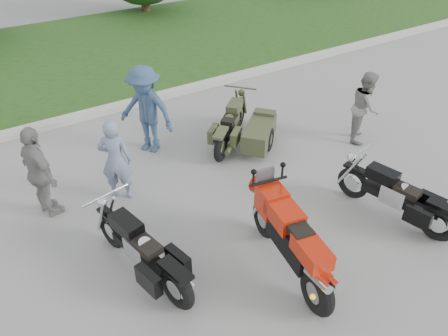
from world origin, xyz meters
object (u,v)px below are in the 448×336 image
sportbike_red (291,239)px  person_grey (365,107)px  cruiser_left (145,254)px  person_back (40,173)px  person_denim (146,110)px  person_stripe (116,160)px  cruiser_right (400,199)px  cruiser_sidecar (247,131)px

sportbike_red → person_grey: 4.43m
cruiser_left → person_back: (-0.86, 2.26, 0.41)m
cruiser_left → person_denim: (1.50, 3.24, 0.50)m
person_stripe → cruiser_left: bearing=113.7°
cruiser_left → cruiser_right: cruiser_left is taller
cruiser_left → person_back: bearing=98.5°
person_stripe → person_denim: size_ratio=0.84×
cruiser_left → cruiser_right: 4.32m
cruiser_right → sportbike_red: bearing=165.6°
cruiser_right → person_back: 6.06m
sportbike_red → person_grey: size_ratio=1.45×
cruiser_sidecar → person_grey: (2.35, -1.07, 0.40)m
cruiser_right → person_denim: 5.12m
cruiser_left → cruiser_sidecar: (3.34, 2.23, -0.06)m
person_grey → person_back: bearing=126.8°
sportbike_red → person_grey: (3.84, 2.19, 0.15)m
person_stripe → person_grey: 5.38m
cruiser_left → person_grey: 5.82m
person_stripe → person_back: size_ratio=0.93×
sportbike_red → person_grey: person_grey is taller
sportbike_red → person_denim: size_ratio=1.20×
person_stripe → person_back: bearing=24.2°
sportbike_red → cruiser_left: sportbike_red is taller
cruiser_sidecar → person_denim: bearing=-160.1°
cruiser_right → person_back: (-5.03, 3.36, 0.42)m
cruiser_right → cruiser_left: bearing=152.4°
person_back → cruiser_right: bearing=-139.3°
cruiser_sidecar → person_grey: size_ratio=1.20×
cruiser_left → cruiser_sidecar: bearing=21.4°
sportbike_red → cruiser_sidecar: 3.60m
cruiser_left → person_stripe: (0.38, 2.04, 0.35)m
person_back → person_stripe: bearing=-115.6°
person_denim → cruiser_left: bearing=-58.6°
cruiser_left → person_back: person_back is taller
person_stripe → person_denim: (1.12, 1.20, 0.15)m
cruiser_left → cruiser_sidecar: size_ratio=1.20×
cruiser_sidecar → person_back: size_ratio=1.10×
cruiser_right → person_back: person_back is taller
cruiser_right → person_grey: person_grey is taller
person_denim → person_grey: bearing=29.8°
cruiser_sidecar → person_grey: bearing=24.3°
cruiser_right → person_stripe: size_ratio=1.37×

